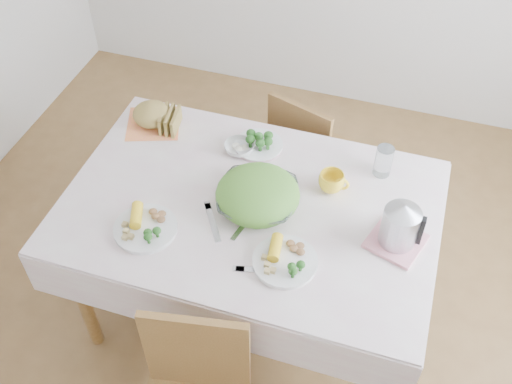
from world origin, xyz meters
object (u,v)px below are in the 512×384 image
(chair_far, at_px, (314,142))
(dinner_plate_right, at_px, (285,261))
(salad_bowl, at_px, (258,199))
(dining_table, at_px, (250,262))
(electric_kettle, at_px, (401,222))
(yellow_mug, at_px, (331,182))
(dinner_plate_left, at_px, (146,229))

(chair_far, relative_size, dinner_plate_right, 3.33)
(salad_bowl, bearing_deg, chair_far, 85.13)
(dining_table, relative_size, electric_kettle, 7.23)
(dining_table, relative_size, chair_far, 1.72)
(chair_far, relative_size, yellow_mug, 7.56)
(dinner_plate_left, relative_size, electric_kettle, 1.28)
(dinner_plate_right, relative_size, electric_kettle, 1.26)
(dining_table, xyz_separation_m, yellow_mug, (0.29, 0.18, 0.43))
(salad_bowl, xyz_separation_m, yellow_mug, (0.26, 0.18, 0.00))
(chair_far, relative_size, electric_kettle, 4.19)
(dinner_plate_left, height_order, yellow_mug, yellow_mug)
(electric_kettle, bearing_deg, chair_far, 101.50)
(dinner_plate_left, xyz_separation_m, dinner_plate_right, (0.56, 0.01, 0.00))
(dining_table, xyz_separation_m, dinner_plate_right, (0.22, -0.24, 0.40))
(dining_table, height_order, yellow_mug, yellow_mug)
(yellow_mug, bearing_deg, electric_kettle, -33.81)
(dining_table, bearing_deg, chair_far, 82.77)
(dining_table, relative_size, yellow_mug, 13.03)
(dinner_plate_right, distance_m, electric_kettle, 0.45)
(salad_bowl, bearing_deg, dinner_plate_right, -53.11)
(dinner_plate_left, distance_m, dinner_plate_right, 0.56)
(dinner_plate_left, bearing_deg, dinner_plate_right, 1.34)
(salad_bowl, distance_m, electric_kettle, 0.56)
(yellow_mug, height_order, electric_kettle, electric_kettle)
(yellow_mug, bearing_deg, salad_bowl, -145.41)
(dining_table, xyz_separation_m, chair_far, (0.10, 0.77, 0.09))
(salad_bowl, xyz_separation_m, dinner_plate_left, (-0.37, -0.26, -0.03))
(dinner_plate_left, bearing_deg, yellow_mug, 34.58)
(salad_bowl, height_order, dinner_plate_left, salad_bowl)
(chair_far, distance_m, dinner_plate_right, 1.06)
(dinner_plate_right, bearing_deg, electric_kettle, 30.82)
(dining_table, bearing_deg, dinner_plate_left, -143.36)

